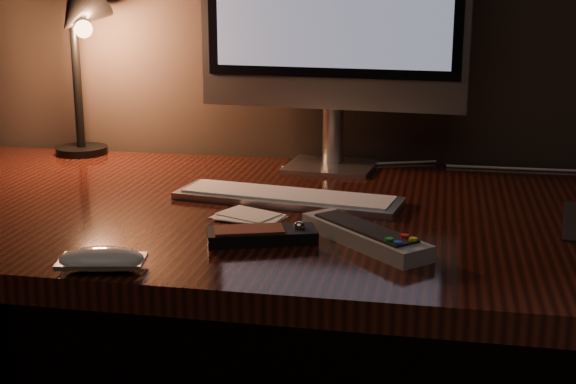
% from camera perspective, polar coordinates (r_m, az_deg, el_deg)
% --- Properties ---
extents(desk, '(1.60, 0.75, 0.75)m').
position_cam_1_polar(desk, '(1.43, -0.50, -5.30)').
color(desk, '#36130C').
rests_on(desk, ground).
extents(monitor, '(0.52, 0.17, 0.55)m').
position_cam_1_polar(monitor, '(1.55, 3.17, 13.36)').
color(monitor, silver).
rests_on(monitor, desk).
extents(keyboard, '(0.40, 0.16, 0.01)m').
position_cam_1_polar(keyboard, '(1.35, -0.03, -0.36)').
color(keyboard, silver).
rests_on(keyboard, desk).
extents(mouse, '(0.12, 0.08, 0.02)m').
position_cam_1_polar(mouse, '(1.06, -13.10, -4.89)').
color(mouse, white).
rests_on(mouse, desk).
extents(media_remote, '(0.16, 0.10, 0.03)m').
position_cam_1_polar(media_remote, '(1.14, -1.86, -3.07)').
color(media_remote, black).
rests_on(media_remote, desk).
extents(tv_remote, '(0.20, 0.20, 0.03)m').
position_cam_1_polar(tv_remote, '(1.14, 5.46, -3.09)').
color(tv_remote, '#939698').
rests_on(tv_remote, desk).
extents(papers, '(0.12, 0.10, 0.01)m').
position_cam_1_polar(papers, '(1.26, -2.83, -1.73)').
color(papers, white).
rests_on(papers, desk).
extents(desk_lamp, '(0.18, 0.19, 0.37)m').
position_cam_1_polar(desk_lamp, '(1.72, -14.69, 10.54)').
color(desk_lamp, black).
rests_on(desk_lamp, desk).
extents(cable, '(0.61, 0.10, 0.01)m').
position_cam_1_polar(cable, '(1.62, 10.80, 1.70)').
color(cable, white).
rests_on(cable, desk).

